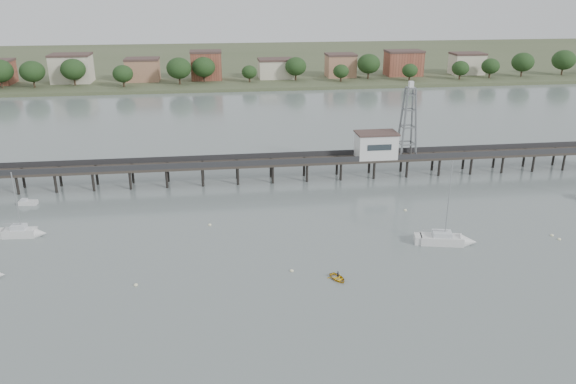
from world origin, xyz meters
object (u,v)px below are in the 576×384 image
object	(u,v)px
sailboat_b	(26,233)
white_tender	(28,203)
pier	(254,163)
lattice_tower	(408,123)
sailboat_d	(451,240)
yellow_dinghy	(338,279)

from	to	relation	value
sailboat_b	white_tender	world-z (taller)	sailboat_b
sailboat_b	white_tender	size ratio (longest dim) A/B	3.39
pier	white_tender	world-z (taller)	pier
lattice_tower	sailboat_b	bearing A→B (deg)	-162.49
sailboat_d	yellow_dinghy	world-z (taller)	sailboat_d
pier	sailboat_d	bearing A→B (deg)	-50.35
white_tender	lattice_tower	bearing A→B (deg)	12.09
pier	yellow_dinghy	size ratio (longest dim) A/B	50.56
lattice_tower	white_tender	distance (m)	74.56
sailboat_d	white_tender	bearing A→B (deg)	172.46
lattice_tower	sailboat_d	size ratio (longest dim) A/B	1.10
lattice_tower	sailboat_d	bearing A→B (deg)	-96.56
lattice_tower	yellow_dinghy	size ratio (longest dim) A/B	5.22
pier	sailboat_d	xyz separation A→B (m)	(27.66, -33.38, -3.16)
pier	white_tender	xyz separation A→B (m)	(-41.89, -7.63, -3.41)
lattice_tower	yellow_dinghy	bearing A→B (deg)	-119.22
pier	white_tender	bearing A→B (deg)	-169.68
sailboat_d	yellow_dinghy	bearing A→B (deg)	-143.70
sailboat_d	white_tender	xyz separation A→B (m)	(-69.55, 25.75, -0.25)
pier	yellow_dinghy	world-z (taller)	pier
lattice_tower	sailboat_d	xyz separation A→B (m)	(-3.84, -33.38, -10.46)
lattice_tower	yellow_dinghy	distance (m)	49.29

